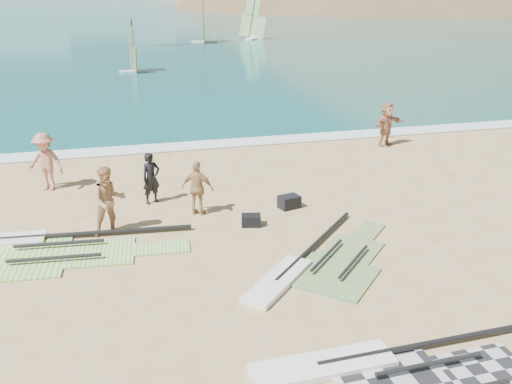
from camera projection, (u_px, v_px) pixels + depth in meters
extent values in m
plane|color=tan|center=(261.00, 309.00, 11.52)|extent=(300.00, 300.00, 0.00)
cube|color=#0C5657|center=(113.00, 9.00, 131.27)|extent=(300.00, 240.00, 0.06)
cube|color=white|center=(181.00, 147.00, 22.68)|extent=(300.00, 1.20, 0.04)
cone|color=brown|center=(445.00, 6.00, 149.49)|extent=(143.00, 143.00, 45.00)
cube|color=#252527|center=(490.00, 374.00, 9.58)|extent=(1.51, 1.41, 0.04)
cylinder|color=black|center=(441.00, 341.00, 10.32)|extent=(4.84, 0.26, 0.12)
cylinder|color=black|center=(429.00, 364.00, 9.62)|extent=(2.00, 0.15, 0.08)
cube|color=white|center=(323.00, 366.00, 9.73)|extent=(2.54, 0.76, 0.12)
cube|color=#72D41B|center=(23.00, 258.00, 13.59)|extent=(2.22, 2.43, 0.04)
cube|color=#72D41B|center=(101.00, 252.00, 13.87)|extent=(1.70, 1.60, 0.04)
cube|color=#72D41B|center=(162.00, 248.00, 14.10)|extent=(1.41, 0.79, 0.04)
cylinder|color=black|center=(91.00, 233.00, 14.73)|extent=(5.19, 0.57, 0.12)
cylinder|color=black|center=(59.00, 243.00, 14.03)|extent=(2.15, 0.27, 0.09)
cylinder|color=black|center=(54.00, 258.00, 13.30)|extent=(2.15, 0.27, 0.09)
cube|color=#FFA010|center=(329.00, 275.00, 12.79)|extent=(2.55, 2.55, 0.04)
cube|color=#FFA010|center=(352.00, 249.00, 14.04)|extent=(1.81, 1.81, 0.04)
cube|color=#FFA010|center=(368.00, 231.00, 15.05)|extent=(1.20, 1.22, 0.04)
cylinder|color=black|center=(316.00, 243.00, 14.16)|extent=(3.09, 3.24, 0.10)
cylinder|color=black|center=(327.00, 255.00, 13.44)|extent=(1.30, 1.36, 0.08)
cylinder|color=black|center=(353.00, 261.00, 13.14)|extent=(1.30, 1.36, 0.08)
cube|color=white|center=(278.00, 281.00, 12.47)|extent=(2.02, 2.08, 0.12)
cube|color=black|center=(289.00, 202.00, 16.59)|extent=(0.67, 0.56, 0.37)
cube|color=black|center=(251.00, 220.00, 15.39)|extent=(0.58, 0.46, 0.31)
imported|color=black|center=(151.00, 178.00, 16.77)|extent=(0.67, 0.57, 1.55)
imported|color=tan|center=(109.00, 201.00, 14.63)|extent=(1.02, 0.87, 1.84)
imported|color=#B57162|center=(45.00, 162.00, 17.76)|extent=(1.38, 1.18, 1.86)
imported|color=tan|center=(198.00, 188.00, 15.93)|extent=(0.99, 0.78, 1.57)
imported|color=#B57958|center=(386.00, 124.00, 22.64)|extent=(1.70, 1.11, 1.75)
cube|color=white|center=(134.00, 71.00, 41.15)|extent=(2.11, 0.88, 0.12)
cube|color=orange|center=(133.00, 57.00, 40.80)|extent=(0.41, 2.49, 2.23)
cube|color=orange|center=(132.00, 35.00, 40.27)|extent=(0.26, 1.41, 1.55)
cylinder|color=black|center=(132.00, 45.00, 40.50)|extent=(0.18, 0.71, 3.54)
cube|color=white|center=(204.00, 42.00, 60.85)|extent=(2.80, 1.15, 0.16)
cube|color=red|center=(204.00, 29.00, 60.39)|extent=(0.51, 3.31, 2.96)
cube|color=red|center=(203.00, 9.00, 59.68)|extent=(0.31, 1.86, 2.06)
cylinder|color=black|center=(203.00, 18.00, 59.99)|extent=(0.24, 0.94, 4.70)
cube|color=white|center=(253.00, 39.00, 64.07)|extent=(2.22, 2.65, 0.16)
cube|color=#84CE36|center=(253.00, 26.00, 63.61)|extent=(2.72, 1.99, 2.95)
cube|color=#84CE36|center=(253.00, 7.00, 62.90)|extent=(1.55, 1.14, 2.05)
cylinder|color=black|center=(253.00, 16.00, 63.21)|extent=(0.82, 0.64, 4.68)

